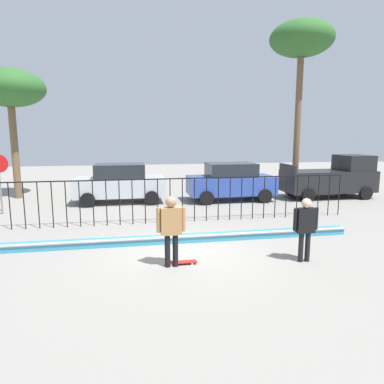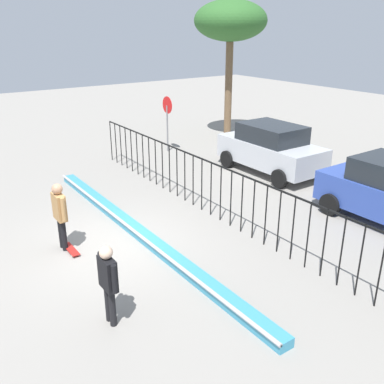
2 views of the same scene
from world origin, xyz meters
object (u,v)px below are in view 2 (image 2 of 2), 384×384
at_px(skateboard, 71,249).
at_px(palm_tree_short, 230,22).
at_px(skateboarder, 60,211).
at_px(stop_sign, 167,116).
at_px(camera_operator, 108,278).
at_px(parked_car_silver, 271,148).

height_order(skateboard, palm_tree_short, palm_tree_short).
distance_m(skateboarder, palm_tree_short, 13.71).
bearing_deg(stop_sign, skateboarder, -48.58).
xyz_separation_m(skateboarder, skateboard, (0.26, 0.09, -1.02)).
bearing_deg(stop_sign, camera_operator, -37.20).
bearing_deg(palm_tree_short, stop_sign, -82.64).
bearing_deg(palm_tree_short, camera_operator, -47.85).
bearing_deg(palm_tree_short, parked_car_silver, -22.58).
relative_size(skateboard, palm_tree_short, 0.12).
height_order(skateboarder, stop_sign, stop_sign).
height_order(skateboard, stop_sign, stop_sign).
distance_m(skateboard, stop_sign, 9.72).
bearing_deg(camera_operator, stop_sign, 3.05).
bearing_deg(parked_car_silver, skateboarder, -80.89).
distance_m(skateboard, camera_operator, 3.35).
bearing_deg(camera_operator, palm_tree_short, -7.60).
bearing_deg(skateboard, stop_sign, 121.83).
xyz_separation_m(parked_car_silver, stop_sign, (-4.83, -1.70, 0.64)).
relative_size(parked_car_silver, palm_tree_short, 0.65).
bearing_deg(skateboard, skateboarder, -172.00).
relative_size(skateboarder, palm_tree_short, 0.27).
bearing_deg(stop_sign, parked_car_silver, 19.42).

